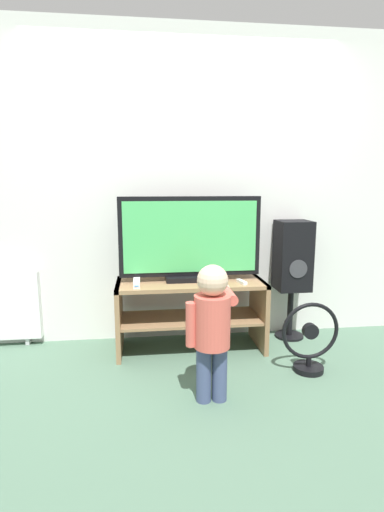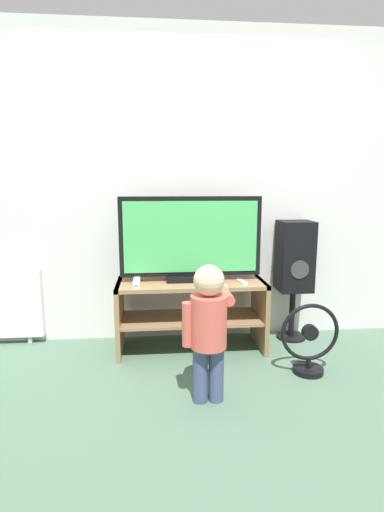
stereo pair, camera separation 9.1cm
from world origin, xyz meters
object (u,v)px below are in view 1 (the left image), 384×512
object	(u,v)px
remote_primary	(242,282)
child	(212,322)
television	(190,240)
game_console	(137,283)
floor_fan	(310,341)
speaker_tower	(293,259)

from	to	relation	value
remote_primary	child	size ratio (longest dim) A/B	0.15
television	child	distance (m)	0.91
game_console	floor_fan	size ratio (longest dim) A/B	0.38
remote_primary	speaker_tower	distance (m)	0.58
television	remote_primary	xyz separation A→B (m)	(0.39, -0.14, -0.32)
television	floor_fan	world-z (taller)	television
remote_primary	speaker_tower	xyz separation A→B (m)	(0.51, 0.26, 0.12)
speaker_tower	floor_fan	distance (m)	0.81
television	child	bearing A→B (deg)	-87.46
remote_primary	child	bearing A→B (deg)	-117.39
remote_primary	child	world-z (taller)	child
floor_fan	game_console	bearing A→B (deg)	161.66
speaker_tower	floor_fan	bearing A→B (deg)	-98.60
child	remote_primary	bearing A→B (deg)	62.61
child	speaker_tower	distance (m)	1.29
television	floor_fan	bearing A→B (deg)	-33.58
television	child	world-z (taller)	television
speaker_tower	floor_fan	xyz separation A→B (m)	(-0.10, -0.65, -0.47)
remote_primary	floor_fan	xyz separation A→B (m)	(0.41, -0.39, -0.35)
floor_fan	child	bearing A→B (deg)	-159.03
television	speaker_tower	world-z (taller)	television
game_console	speaker_tower	world-z (taller)	speaker_tower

